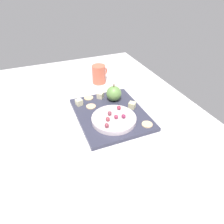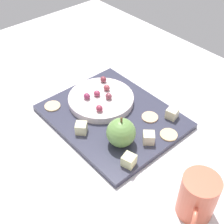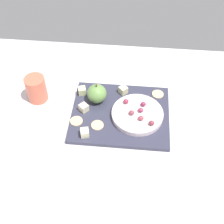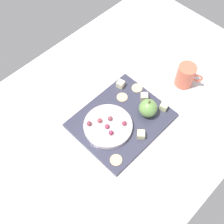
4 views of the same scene
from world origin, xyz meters
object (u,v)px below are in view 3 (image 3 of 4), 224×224
(cheese_cube_0, at_px, (82,91))
(grape_2, at_px, (141,110))
(grape_1, at_px, (132,113))
(cheese_cube_1, at_px, (84,108))
(cracker_1, at_px, (76,121))
(grape_3, at_px, (152,123))
(cup, at_px, (36,89))
(platter, at_px, (120,114))
(grape_0, at_px, (143,104))
(cheese_cube_3, at_px, (123,90))
(cracker_0, at_px, (97,125))
(apple_whole, at_px, (97,94))
(grape_4, at_px, (141,118))
(cracker_2, at_px, (158,94))
(serving_dish, at_px, (137,114))
(cheese_cube_2, at_px, (85,133))
(grape_5, at_px, (126,101))

(cheese_cube_0, distance_m, grape_2, 0.23)
(cheese_cube_0, bearing_deg, grape_1, -28.69)
(cheese_cube_1, relative_size, cracker_1, 0.63)
(grape_3, distance_m, cup, 0.42)
(platter, height_order, cracker_1, cracker_1)
(grape_0, xyz_separation_m, grape_3, (0.03, -0.08, 0.00))
(cheese_cube_3, bearing_deg, cracker_0, -114.67)
(apple_whole, height_order, cup, cup)
(cracker_0, height_order, grape_4, grape_4)
(grape_4, height_order, cup, cup)
(cracker_2, bearing_deg, platter, -142.25)
(serving_dish, xyz_separation_m, grape_3, (0.05, -0.05, 0.02))
(grape_2, bearing_deg, serving_dish, -152.26)
(apple_whole, bearing_deg, platter, -30.10)
(grape_1, xyz_separation_m, cup, (-0.34, 0.08, 0.01))
(cheese_cube_1, bearing_deg, cheese_cube_3, 37.30)
(serving_dish, height_order, cheese_cube_3, cheese_cube_3)
(apple_whole, relative_size, grape_2, 3.70)
(apple_whole, bearing_deg, grape_3, -29.44)
(platter, bearing_deg, cracker_0, -138.59)
(cheese_cube_0, relative_size, cheese_cube_2, 1.00)
(cheese_cube_0, distance_m, cheese_cube_1, 0.08)
(grape_5, bearing_deg, grape_3, -44.60)
(apple_whole, xyz_separation_m, grape_1, (0.12, -0.07, -0.01))
(serving_dish, bearing_deg, grape_3, -45.67)
(cheese_cube_1, bearing_deg, grape_3, -13.89)
(cracker_2, bearing_deg, cheese_cube_1, -158.65)
(cracker_2, xyz_separation_m, grape_5, (-0.11, -0.07, 0.03))
(cracker_1, xyz_separation_m, grape_5, (0.16, 0.08, 0.03))
(apple_whole, height_order, grape_2, apple_whole)
(cracker_1, bearing_deg, grape_4, 3.09)
(cheese_cube_3, relative_size, cup, 0.27)
(apple_whole, bearing_deg, cheese_cube_1, -128.00)
(grape_2, distance_m, grape_3, 0.06)
(cracker_1, bearing_deg, grape_2, 12.61)
(serving_dish, height_order, grape_3, grape_3)
(cracker_1, distance_m, grape_2, 0.22)
(platter, relative_size, grape_3, 18.12)
(cheese_cube_1, relative_size, cracker_2, 0.63)
(cracker_0, bearing_deg, cheese_cube_2, -129.31)
(apple_whole, bearing_deg, cheese_cube_2, -97.26)
(grape_4, distance_m, cup, 0.38)
(cracker_2, height_order, grape_2, grape_2)
(cheese_cube_3, height_order, grape_2, grape_2)
(platter, xyz_separation_m, grape_5, (0.02, 0.03, 0.03))
(grape_2, bearing_deg, cracker_0, -157.22)
(grape_4, bearing_deg, cheese_cube_3, 116.00)
(cracker_1, height_order, grape_0, grape_0)
(cheese_cube_1, xyz_separation_m, grape_2, (0.19, -0.00, 0.01))
(grape_5, bearing_deg, cracker_2, 31.88)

